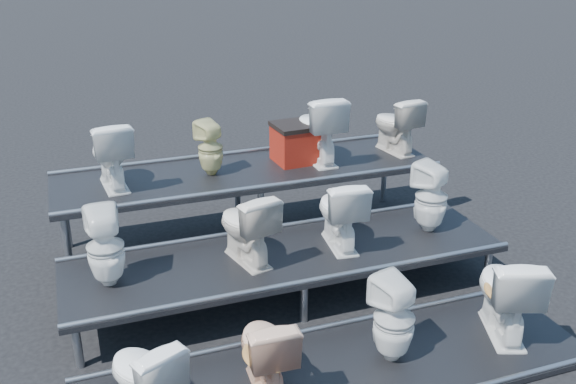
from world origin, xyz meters
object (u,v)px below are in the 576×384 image
object	(u,v)px
toilet_10	(318,128)
red_crate	(299,144)
toilet_0	(144,376)
toilet_9	(210,148)
toilet_6	(340,212)
toilet_8	(111,154)
toilet_2	(394,319)
toilet_1	(265,350)
toilet_11	(396,124)
toilet_7	(431,197)
toilet_5	(246,226)
toilet_4	(105,247)
toilet_3	(506,292)

from	to	relation	value
toilet_10	red_crate	world-z (taller)	toilet_10
toilet_0	toilet_9	xyz separation A→B (m)	(1.13, 2.60, 0.76)
toilet_9	toilet_0	bearing A→B (deg)	45.00
toilet_6	toilet_8	bearing A→B (deg)	-26.85
toilet_2	toilet_0	bearing A→B (deg)	-15.35
toilet_9	toilet_8	bearing A→B (deg)	-21.45
toilet_2	toilet_1	bearing A→B (deg)	-15.35
toilet_11	red_crate	distance (m)	1.20
toilet_7	red_crate	size ratio (longest dim) A/B	1.31
toilet_5	toilet_10	world-z (taller)	toilet_10
toilet_10	toilet_1	bearing A→B (deg)	60.05
toilet_4	toilet_3	bearing A→B (deg)	156.50
toilet_8	toilet_11	distance (m)	3.28
toilet_3	toilet_7	distance (m)	1.35
toilet_0	toilet_10	distance (m)	3.63
toilet_3	toilet_8	distance (m)	4.04
toilet_1	toilet_6	xyz separation A→B (m)	(1.18, 1.30, 0.41)
toilet_3	toilet_11	world-z (taller)	toilet_11
toilet_6	toilet_0	bearing A→B (deg)	38.10
toilet_9	toilet_10	size ratio (longest dim) A/B	0.76
toilet_4	toilet_7	distance (m)	3.21
toilet_6	red_crate	bearing A→B (deg)	-87.64
toilet_5	red_crate	xyz separation A→B (m)	(1.04, 1.38, 0.25)
toilet_6	toilet_9	bearing A→B (deg)	-47.43
toilet_6	toilet_9	world-z (taller)	toilet_9
toilet_2	red_crate	distance (m)	2.75
toilet_8	toilet_5	bearing A→B (deg)	124.07
toilet_8	toilet_11	size ratio (longest dim) A/B	1.06
toilet_10	toilet_7	bearing A→B (deg)	118.42
toilet_8	toilet_4	bearing A→B (deg)	76.11
toilet_0	toilet_6	size ratio (longest dim) A/B	0.96
toilet_3	toilet_8	xyz separation A→B (m)	(-2.99, 2.60, 0.75)
toilet_3	toilet_9	size ratio (longest dim) A/B	1.35
toilet_2	toilet_3	bearing A→B (deg)	164.65
toilet_9	toilet_2	bearing A→B (deg)	87.08
toilet_9	toilet_1	bearing A→B (deg)	63.71
toilet_6	toilet_7	size ratio (longest dim) A/B	0.98
toilet_6	toilet_10	distance (m)	1.40
toilet_0	toilet_5	distance (m)	1.78
toilet_11	toilet_9	bearing A→B (deg)	-8.38
toilet_3	toilet_6	xyz separation A→B (m)	(-1.00, 1.30, 0.35)
toilet_5	toilet_3	bearing A→B (deg)	132.52
toilet_2	toilet_9	distance (m)	2.84
toilet_9	toilet_11	xyz separation A→B (m)	(2.24, 0.00, 0.04)
toilet_5	toilet_6	xyz separation A→B (m)	(0.94, 0.00, 0.00)
toilet_8	toilet_11	bearing A→B (deg)	175.04
toilet_11	toilet_7	bearing A→B (deg)	69.82
toilet_1	toilet_4	world-z (taller)	toilet_4
toilet_3	toilet_11	bearing A→B (deg)	-76.19
toilet_2	toilet_8	xyz separation A→B (m)	(-1.91, 2.60, 0.78)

